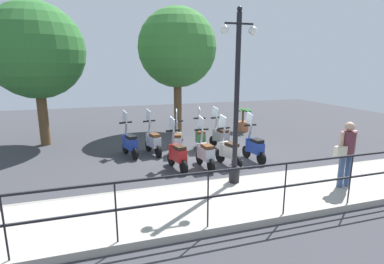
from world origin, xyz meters
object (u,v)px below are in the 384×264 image
(tree_distant, at_px, (177,48))
(scooter_near_0, at_px, (254,147))
(tree_large, at_px, (36,51))
(scooter_near_3, at_px, (177,154))
(lamp_post_near, at_px, (236,110))
(scooter_near_1, at_px, (229,151))
(scooter_far_3, at_px, (153,141))
(potted_palm, at_px, (243,122))
(scooter_far_1, at_px, (200,137))
(scooter_far_0, at_px, (220,136))
(scooter_far_4, at_px, (130,143))
(pedestrian_with_bag, at_px, (347,149))
(scooter_near_2, at_px, (205,153))
(scooter_far_2, at_px, (177,141))

(tree_distant, xyz_separation_m, scooter_near_0, (-5.08, -1.16, -3.26))
(tree_large, bearing_deg, scooter_near_3, -135.96)
(tree_distant, bearing_deg, lamp_post_near, 176.87)
(scooter_near_1, xyz_separation_m, scooter_far_3, (1.90, 1.97, 0.00))
(lamp_post_near, relative_size, scooter_near_3, 2.70)
(tree_large, xyz_separation_m, scooter_near_1, (-4.44, -5.71, -3.04))
(potted_palm, relative_size, scooter_far_1, 0.69)
(tree_large, bearing_deg, lamp_post_near, -139.31)
(scooter_near_3, bearing_deg, tree_distant, -26.83)
(scooter_far_3, bearing_deg, tree_large, 42.19)
(tree_distant, height_order, scooter_near_1, tree_distant)
(lamp_post_near, distance_m, potted_palm, 6.88)
(scooter_far_0, bearing_deg, scooter_near_1, 150.48)
(tree_large, relative_size, scooter_far_4, 3.43)
(pedestrian_with_bag, xyz_separation_m, tree_large, (7.06, 7.55, 2.44))
(scooter_far_1, bearing_deg, scooter_far_0, -82.59)
(scooter_near_1, bearing_deg, potted_palm, -45.55)
(lamp_post_near, xyz_separation_m, scooter_near_3, (1.72, 1.02, -1.50))
(scooter_far_1, height_order, scooter_far_4, same)
(scooter_far_0, relative_size, scooter_far_1, 1.00)
(scooter_near_1, relative_size, scooter_far_3, 1.00)
(tree_large, height_order, scooter_far_4, tree_large)
(tree_distant, xyz_separation_m, scooter_near_2, (-5.25, 0.57, -3.26))
(lamp_post_near, relative_size, tree_large, 0.79)
(scooter_near_3, bearing_deg, scooter_far_0, -62.59)
(lamp_post_near, height_order, scooter_near_0, lamp_post_near)
(scooter_near_3, bearing_deg, pedestrian_with_bag, -140.72)
(scooter_near_2, bearing_deg, pedestrian_with_bag, -140.22)
(pedestrian_with_bag, distance_m, scooter_far_4, 6.46)
(scooter_near_1, distance_m, scooter_far_4, 3.34)
(tree_distant, bearing_deg, scooter_far_4, 142.79)
(potted_palm, distance_m, scooter_far_4, 5.97)
(lamp_post_near, bearing_deg, scooter_near_3, 30.68)
(tree_large, relative_size, scooter_near_2, 3.43)
(scooter_near_3, bearing_deg, scooter_far_3, 1.26)
(scooter_near_1, height_order, scooter_far_3, same)
(scooter_near_0, bearing_deg, scooter_near_2, 89.99)
(scooter_far_0, relative_size, scooter_far_4, 1.00)
(pedestrian_with_bag, height_order, scooter_far_0, pedestrian_with_bag)
(tree_large, bearing_deg, scooter_near_0, -122.43)
(potted_palm, distance_m, scooter_near_1, 5.08)
(scooter_far_4, bearing_deg, pedestrian_with_bag, -150.70)
(potted_palm, bearing_deg, scooter_far_3, 117.43)
(scooter_near_1, xyz_separation_m, scooter_far_1, (1.89, 0.25, 0.00))
(scooter_near_0, distance_m, scooter_far_2, 2.60)
(tree_large, xyz_separation_m, scooter_near_0, (-4.25, -6.69, -3.04))
(pedestrian_with_bag, relative_size, scooter_near_0, 1.03)
(scooter_near_1, bearing_deg, scooter_far_0, -28.83)
(potted_palm, height_order, scooter_near_2, scooter_near_2)
(scooter_near_0, xyz_separation_m, scooter_far_4, (1.68, 3.74, 0.00))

